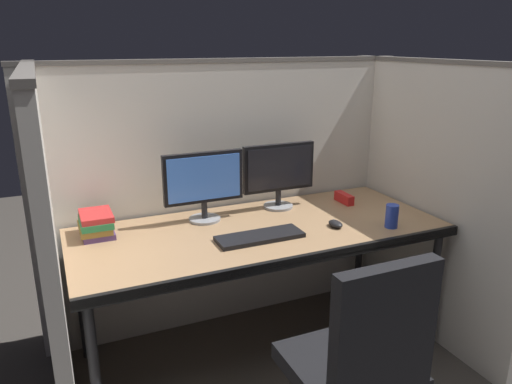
# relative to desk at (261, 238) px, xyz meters

# --- Properties ---
(ground_plane) EXTENTS (8.00, 8.00, 0.00)m
(ground_plane) POSITION_rel_desk_xyz_m (0.00, -0.29, -0.69)
(ground_plane) COLOR #423D38
(cubicle_partition_rear) EXTENTS (2.21, 0.06, 1.57)m
(cubicle_partition_rear) POSITION_rel_desk_xyz_m (0.00, 0.46, 0.10)
(cubicle_partition_rear) COLOR beige
(cubicle_partition_rear) RESTS_ON ground
(cubicle_partition_left) EXTENTS (0.06, 1.41, 1.57)m
(cubicle_partition_left) POSITION_rel_desk_xyz_m (-0.99, -0.09, 0.10)
(cubicle_partition_left) COLOR beige
(cubicle_partition_left) RESTS_ON ground
(cubicle_partition_right) EXTENTS (0.06, 1.41, 1.57)m
(cubicle_partition_right) POSITION_rel_desk_xyz_m (0.99, -0.09, 0.10)
(cubicle_partition_right) COLOR beige
(cubicle_partition_right) RESTS_ON ground
(desk) EXTENTS (1.90, 0.80, 0.74)m
(desk) POSITION_rel_desk_xyz_m (0.00, 0.00, 0.00)
(desk) COLOR #997551
(desk) RESTS_ON ground
(monitor_left) EXTENTS (0.43, 0.17, 0.37)m
(monitor_left) POSITION_rel_desk_xyz_m (-0.23, 0.23, 0.27)
(monitor_left) COLOR gray
(monitor_left) RESTS_ON desk
(monitor_right) EXTENTS (0.43, 0.17, 0.37)m
(monitor_right) POSITION_rel_desk_xyz_m (0.23, 0.27, 0.27)
(monitor_right) COLOR gray
(monitor_right) RESTS_ON desk
(keyboard_main) EXTENTS (0.43, 0.15, 0.02)m
(keyboard_main) POSITION_rel_desk_xyz_m (-0.06, -0.12, 0.06)
(keyboard_main) COLOR black
(keyboard_main) RESTS_ON desk
(computer_mouse) EXTENTS (0.06, 0.10, 0.04)m
(computer_mouse) POSITION_rel_desk_xyz_m (0.36, -0.13, 0.07)
(computer_mouse) COLOR black
(computer_mouse) RESTS_ON desk
(red_stapler) EXTENTS (0.04, 0.15, 0.06)m
(red_stapler) POSITION_rel_desk_xyz_m (0.63, 0.19, 0.08)
(red_stapler) COLOR red
(red_stapler) RESTS_ON desk
(book_stack) EXTENTS (0.16, 0.22, 0.12)m
(book_stack) POSITION_rel_desk_xyz_m (-0.78, 0.25, 0.11)
(book_stack) COLOR #4C3366
(book_stack) RESTS_ON desk
(soda_can) EXTENTS (0.07, 0.07, 0.12)m
(soda_can) POSITION_rel_desk_xyz_m (0.63, -0.25, 0.11)
(soda_can) COLOR #263FB2
(soda_can) RESTS_ON desk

